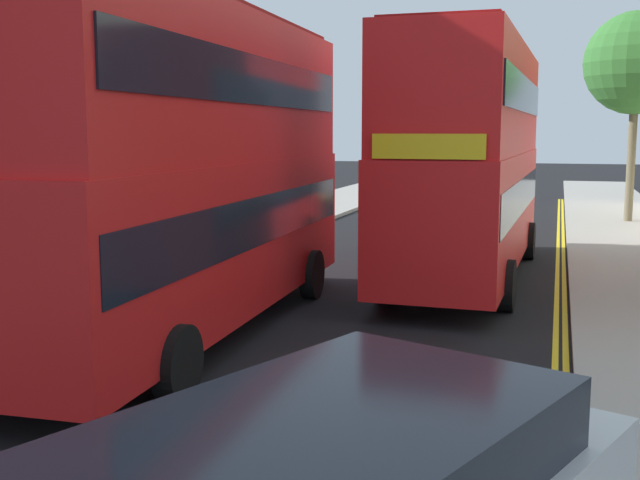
# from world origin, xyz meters

# --- Properties ---
(sidewalk_left) EXTENTS (4.00, 80.00, 0.14)m
(sidewalk_left) POSITION_xyz_m (-6.50, 16.00, 0.07)
(sidewalk_left) COLOR #9E9991
(sidewalk_left) RESTS_ON ground
(kerb_line_outer) EXTENTS (0.10, 56.00, 0.01)m
(kerb_line_outer) POSITION_xyz_m (4.40, 14.00, 0.00)
(kerb_line_outer) COLOR yellow
(kerb_line_outer) RESTS_ON ground
(kerb_line_inner) EXTENTS (0.10, 56.00, 0.01)m
(kerb_line_inner) POSITION_xyz_m (4.24, 14.00, 0.00)
(kerb_line_inner) COLOR yellow
(kerb_line_inner) RESTS_ON ground
(double_decker_bus_away) EXTENTS (3.09, 10.89, 5.64)m
(double_decker_bus_away) POSITION_xyz_m (-1.92, 11.26, 3.03)
(double_decker_bus_away) COLOR red
(double_decker_bus_away) RESTS_ON ground
(double_decker_bus_oncoming) EXTENTS (3.00, 10.86, 5.64)m
(double_decker_bus_oncoming) POSITION_xyz_m (2.11, 18.00, 3.03)
(double_decker_bus_oncoming) COLOR red
(double_decker_bus_oncoming) RESTS_ON ground
(street_tree_near) EXTENTS (3.84, 3.84, 7.86)m
(street_tree_near) POSITION_xyz_m (6.78, 30.96, 6.05)
(street_tree_near) COLOR #6B6047
(street_tree_near) RESTS_ON sidewalk_right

